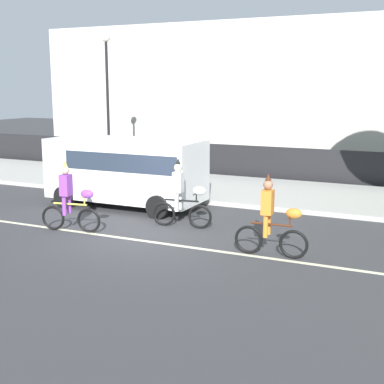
{
  "coord_description": "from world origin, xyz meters",
  "views": [
    {
      "loc": [
        6.76,
        -11.73,
        3.83
      ],
      "look_at": [
        0.72,
        1.2,
        1.0
      ],
      "focal_mm": 50.0,
      "sensor_mm": 36.0,
      "label": 1
    }
  ],
  "objects_px": {
    "parade_cyclist_zebra": "(182,197)",
    "street_lamp_post": "(107,82)",
    "parade_cyclist_orange": "(272,221)",
    "parade_cyclist_purple": "(70,201)",
    "parked_van_white": "(128,168)"
  },
  "relations": [
    {
      "from": "parade_cyclist_zebra",
      "to": "street_lamp_post",
      "type": "bearing_deg",
      "value": 135.67
    },
    {
      "from": "street_lamp_post",
      "to": "parade_cyclist_orange",
      "type": "bearing_deg",
      "value": -39.61
    },
    {
      "from": "parade_cyclist_purple",
      "to": "street_lamp_post",
      "type": "distance_m",
      "value": 9.86
    },
    {
      "from": "parade_cyclist_zebra",
      "to": "street_lamp_post",
      "type": "height_order",
      "value": "street_lamp_post"
    },
    {
      "from": "parade_cyclist_zebra",
      "to": "parade_cyclist_purple",
      "type": "bearing_deg",
      "value": -146.38
    },
    {
      "from": "street_lamp_post",
      "to": "parade_cyclist_purple",
      "type": "bearing_deg",
      "value": -62.63
    },
    {
      "from": "parked_van_white",
      "to": "street_lamp_post",
      "type": "height_order",
      "value": "street_lamp_post"
    },
    {
      "from": "parade_cyclist_purple",
      "to": "street_lamp_post",
      "type": "xyz_separation_m",
      "value": [
        -4.3,
        8.3,
        3.15
      ]
    },
    {
      "from": "parade_cyclist_purple",
      "to": "parade_cyclist_zebra",
      "type": "bearing_deg",
      "value": 33.62
    },
    {
      "from": "parade_cyclist_orange",
      "to": "street_lamp_post",
      "type": "xyz_separation_m",
      "value": [
        -9.77,
        8.09,
        3.15
      ]
    },
    {
      "from": "parade_cyclist_purple",
      "to": "parked_van_white",
      "type": "relative_size",
      "value": 0.38
    },
    {
      "from": "parade_cyclist_purple",
      "to": "street_lamp_post",
      "type": "bearing_deg",
      "value": 117.37
    },
    {
      "from": "parade_cyclist_zebra",
      "to": "parked_van_white",
      "type": "bearing_deg",
      "value": 149.98
    },
    {
      "from": "parade_cyclist_zebra",
      "to": "parked_van_white",
      "type": "distance_m",
      "value": 3.16
    },
    {
      "from": "parade_cyclist_zebra",
      "to": "street_lamp_post",
      "type": "relative_size",
      "value": 0.33
    }
  ]
}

